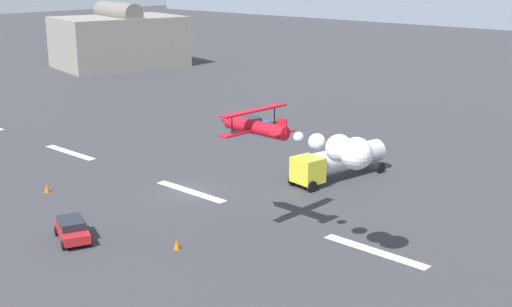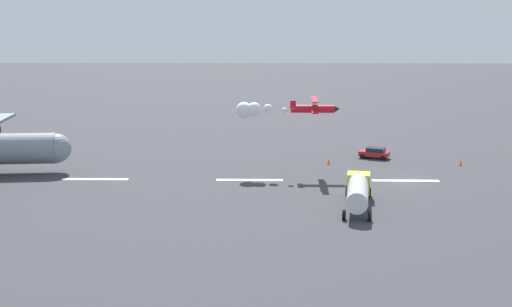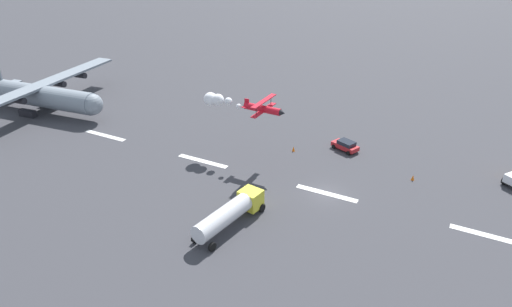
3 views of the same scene
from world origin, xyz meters
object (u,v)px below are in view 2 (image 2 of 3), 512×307
object	(u,v)px
followme_car_yellow	(375,153)
fuel_tanker_truck	(358,191)
stunt_biplane_red	(271,109)
traffic_cone_far	(329,161)
traffic_cone_near	(461,163)

from	to	relation	value
followme_car_yellow	fuel_tanker_truck	bearing A→B (deg)	77.05
stunt_biplane_red	traffic_cone_far	bearing A→B (deg)	-147.15
followme_car_yellow	traffic_cone_near	xyz separation A→B (m)	(-10.63, 4.34, -0.44)
stunt_biplane_red	fuel_tanker_truck	xyz separation A→B (m)	(-8.85, 15.36, -6.27)
fuel_tanker_truck	traffic_cone_near	size ratio (longest dim) A/B	13.87
followme_car_yellow	traffic_cone_near	size ratio (longest dim) A/B	5.87
fuel_tanker_truck	followme_car_yellow	distance (m)	24.91
traffic_cone_far	traffic_cone_near	bearing A→B (deg)	178.54
followme_car_yellow	traffic_cone_far	distance (m)	7.76
traffic_cone_near	traffic_cone_far	size ratio (longest dim) A/B	1.00
stunt_biplane_red	traffic_cone_near	world-z (taller)	stunt_biplane_red
fuel_tanker_truck	traffic_cone_near	world-z (taller)	fuel_tanker_truck
traffic_cone_near	stunt_biplane_red	bearing A→B (deg)	10.30
followme_car_yellow	stunt_biplane_red	bearing A→B (deg)	31.64
traffic_cone_near	fuel_tanker_truck	bearing A→B (deg)	50.87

